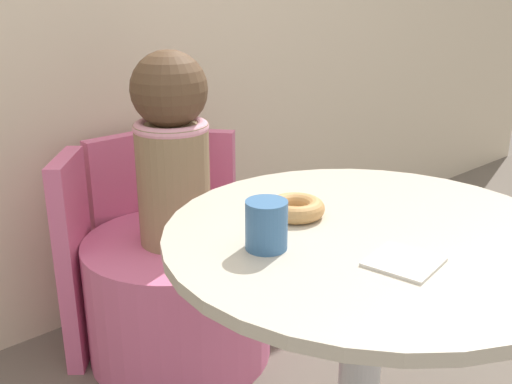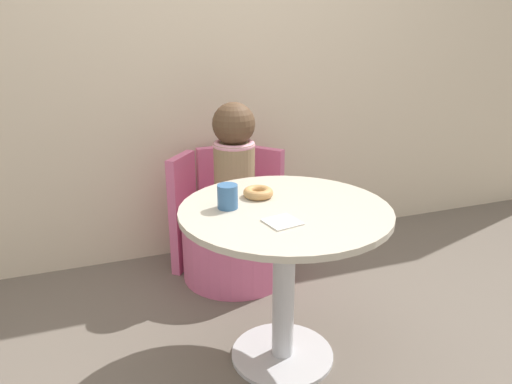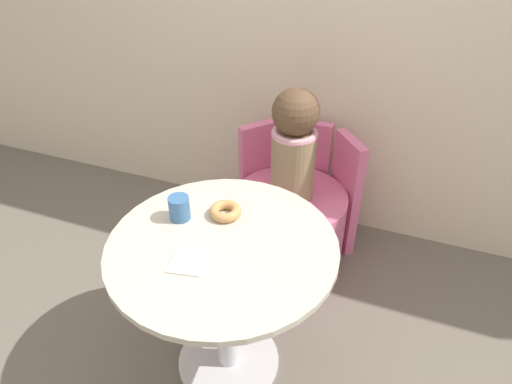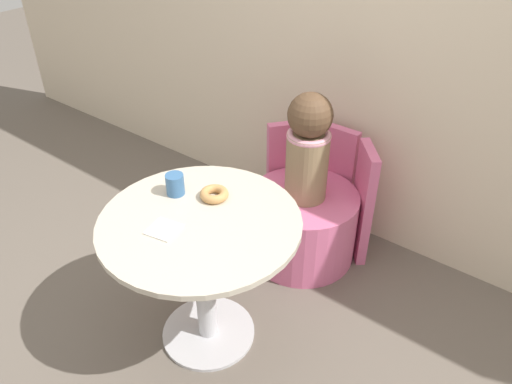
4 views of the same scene
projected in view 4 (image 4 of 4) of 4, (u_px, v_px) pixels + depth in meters
ground_plane at (214, 328)px, 2.38m from camera, size 12.00×12.00×0.00m
back_wall at (354, 19)px, 2.44m from camera, size 6.00×0.06×2.40m
round_table at (202, 252)px, 2.06m from camera, size 0.82×0.82×0.68m
tub_chair at (303, 225)px, 2.71m from camera, size 0.58×0.58×0.39m
booth_backrest at (327, 185)px, 2.79m from camera, size 0.68×0.25×0.66m
child_figure at (308, 146)px, 2.43m from camera, size 0.22×0.22×0.57m
donut at (214, 194)px, 2.08m from camera, size 0.12×0.12×0.04m
cup at (175, 184)px, 2.10m from camera, size 0.08×0.08×0.09m
paper_napkin at (164, 229)px, 1.92m from camera, size 0.13×0.13×0.01m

